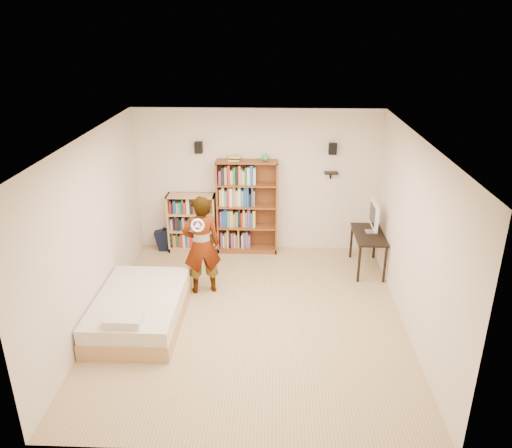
{
  "coord_description": "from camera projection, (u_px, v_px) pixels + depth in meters",
  "views": [
    {
      "loc": [
        0.32,
        -6.35,
        4.14
      ],
      "look_at": [
        0.05,
        0.6,
        1.27
      ],
      "focal_mm": 35.0,
      "sensor_mm": 36.0,
      "label": 1
    }
  ],
  "objects": [
    {
      "name": "room_shell",
      "position": [
        250.0,
        207.0,
        6.79
      ],
      "size": [
        4.52,
        5.02,
        2.71
      ],
      "color": "#F2E3CF",
      "rests_on": "ground"
    },
    {
      "name": "wall_shelf",
      "position": [
        331.0,
        173.0,
        9.05
      ],
      "size": [
        0.25,
        0.16,
        0.02
      ],
      "primitive_type": "cube",
      "color": "black",
      "rests_on": "room_shell"
    },
    {
      "name": "ground",
      "position": [
        251.0,
        318.0,
        7.46
      ],
      "size": [
        4.5,
        5.0,
        0.01
      ],
      "primitive_type": "cube",
      "color": "tan",
      "rests_on": "ground"
    },
    {
      "name": "computer_desk",
      "position": [
        367.0,
        252.0,
        8.78
      ],
      "size": [
        0.51,
        1.01,
        0.69
      ],
      "primitive_type": null,
      "color": "black",
      "rests_on": "ground"
    },
    {
      "name": "navy_bag",
      "position": [
        164.0,
        240.0,
        9.57
      ],
      "size": [
        0.33,
        0.23,
        0.43
      ],
      "primitive_type": null,
      "rotation": [
        0.0,
        0.0,
        0.08
      ],
      "color": "black",
      "rests_on": "ground"
    },
    {
      "name": "speaker_right",
      "position": [
        333.0,
        149.0,
        8.87
      ],
      "size": [
        0.14,
        0.12,
        0.2
      ],
      "primitive_type": "cube",
      "color": "black",
      "rests_on": "room_shell"
    },
    {
      "name": "daybed",
      "position": [
        139.0,
        306.0,
        7.25
      ],
      "size": [
        1.22,
        1.88,
        0.55
      ],
      "primitive_type": null,
      "color": "silver",
      "rests_on": "ground"
    },
    {
      "name": "tall_bookshelf",
      "position": [
        247.0,
        207.0,
        9.28
      ],
      "size": [
        1.12,
        0.33,
        1.78
      ],
      "primitive_type": null,
      "color": "brown",
      "rests_on": "ground"
    },
    {
      "name": "wii_wheel",
      "position": [
        198.0,
        225.0,
        7.43
      ],
      "size": [
        0.21,
        0.08,
        0.21
      ],
      "primitive_type": "torus",
      "rotation": [
        1.36,
        0.0,
        0.0
      ],
      "color": "white",
      "rests_on": "person"
    },
    {
      "name": "crown_molding",
      "position": [
        250.0,
        142.0,
        6.44
      ],
      "size": [
        4.5,
        5.0,
        0.06
      ],
      "color": "white",
      "rests_on": "room_shell"
    },
    {
      "name": "imac",
      "position": [
        372.0,
        218.0,
        8.6
      ],
      "size": [
        0.19,
        0.56,
        0.55
      ],
      "primitive_type": null,
      "rotation": [
        0.0,
        0.0,
        -0.14
      ],
      "color": "white",
      "rests_on": "computer_desk"
    },
    {
      "name": "low_bookshelf",
      "position": [
        192.0,
        223.0,
        9.44
      ],
      "size": [
        0.9,
        0.34,
        1.12
      ],
      "primitive_type": null,
      "color": "tan",
      "rests_on": "ground"
    },
    {
      "name": "person",
      "position": [
        202.0,
        245.0,
        7.89
      ],
      "size": [
        0.68,
        0.54,
        1.64
      ],
      "primitive_type": "imported",
      "rotation": [
        0.0,
        0.0,
        3.41
      ],
      "color": "black",
      "rests_on": "ground"
    },
    {
      "name": "speaker_left",
      "position": [
        199.0,
        147.0,
        8.95
      ],
      "size": [
        0.14,
        0.12,
        0.2
      ],
      "primitive_type": "cube",
      "color": "black",
      "rests_on": "room_shell"
    }
  ]
}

